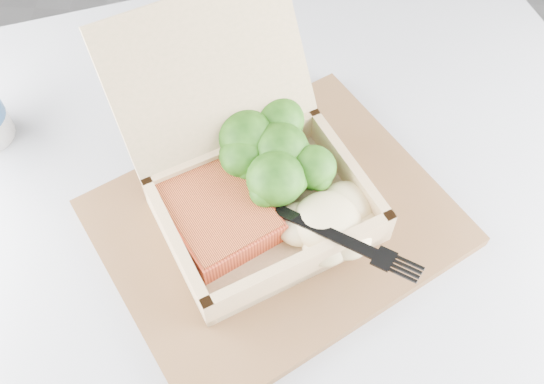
{
  "coord_description": "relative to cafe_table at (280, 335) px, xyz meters",
  "views": [
    {
      "loc": [
        -0.27,
        -0.6,
        1.29
      ],
      "look_at": [
        -0.29,
        -0.28,
        0.8
      ],
      "focal_mm": 40.0,
      "sensor_mm": 36.0,
      "label": 1
    }
  ],
  "objects": [
    {
      "name": "broccoli_pile",
      "position": [
        -0.01,
        0.1,
        0.24
      ],
      "size": [
        0.13,
        0.13,
        0.05
      ],
      "primitive_type": null,
      "color": "#377D1B",
      "rests_on": "takeout_container"
    },
    {
      "name": "salmon_fillet",
      "position": [
        -0.07,
        0.04,
        0.23
      ],
      "size": [
        0.14,
        0.15,
        0.02
      ],
      "primitive_type": "cube",
      "rotation": [
        0.0,
        0.0,
        0.63
      ],
      "color": "#D35029",
      "rests_on": "takeout_container"
    },
    {
      "name": "cafe_table",
      "position": [
        0.0,
        0.0,
        0.0
      ],
      "size": [
        1.12,
        1.12,
        0.75
      ],
      "rotation": [
        0.0,
        0.0,
        0.37
      ],
      "color": "black",
      "rests_on": "floor"
    },
    {
      "name": "plastic_fork",
      "position": [
        0.02,
        0.02,
        0.25
      ],
      "size": [
        0.14,
        0.09,
        0.02
      ],
      "rotation": [
        0.0,
        0.0,
        4.19
      ],
      "color": "black",
      "rests_on": "mashed_potatoes"
    },
    {
      "name": "serving_tray",
      "position": [
        -0.01,
        0.04,
        0.2
      ],
      "size": [
        0.42,
        0.41,
        0.01
      ],
      "primitive_type": "cube",
      "rotation": [
        0.0,
        0.0,
        0.63
      ],
      "color": "brown",
      "rests_on": "cafe_table"
    },
    {
      "name": "receipt",
      "position": [
        -0.04,
        0.22,
        0.2
      ],
      "size": [
        0.11,
        0.16,
        0.0
      ],
      "primitive_type": "cube",
      "rotation": [
        0.0,
        0.0,
        0.2
      ],
      "color": "white",
      "rests_on": "cafe_table"
    },
    {
      "name": "mashed_potatoes",
      "position": [
        0.04,
        0.03,
        0.24
      ],
      "size": [
        0.1,
        0.09,
        0.04
      ],
      "primitive_type": "ellipsoid",
      "color": "beige",
      "rests_on": "takeout_container"
    },
    {
      "name": "floor",
      "position": [
        0.27,
        0.34,
        -0.56
      ],
      "size": [
        4.0,
        4.0,
        0.0
      ],
      "primitive_type": "plane",
      "color": "gray",
      "rests_on": "ground"
    },
    {
      "name": "takeout_container",
      "position": [
        -0.04,
        0.07,
        0.25
      ],
      "size": [
        0.29,
        0.3,
        0.17
      ],
      "rotation": [
        0.0,
        0.0,
        0.54
      ],
      "color": "tan",
      "rests_on": "serving_tray"
    }
  ]
}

